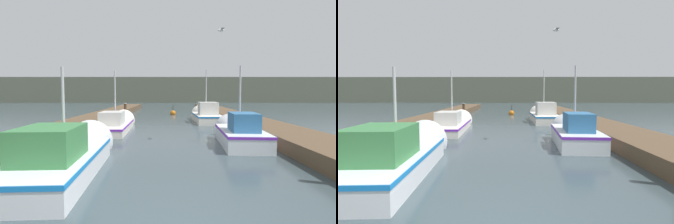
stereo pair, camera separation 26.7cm
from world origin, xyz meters
TOP-DOWN VIEW (x-y plane):
  - dock_left at (-5.32, 16.00)m, footprint 2.45×40.00m
  - dock_right at (5.32, 16.00)m, footprint 2.45×40.00m
  - distant_shore_ridge at (0.00, 63.66)m, footprint 120.00×16.00m
  - fishing_boat_0 at (-2.87, 3.70)m, footprint 2.06×5.81m
  - fishing_boat_1 at (3.03, 7.68)m, footprint 1.93×4.71m
  - fishing_boat_2 at (-3.12, 12.13)m, footprint 1.81×6.40m
  - fishing_boat_3 at (2.88, 16.74)m, footprint 1.87×5.77m
  - mooring_piling_0 at (-4.09, 21.12)m, footprint 0.28×0.28m
  - channel_buoy at (0.46, 22.67)m, footprint 0.56×0.56m
  - seagull_lead at (2.20, 7.62)m, footprint 0.30×0.56m

SIDE VIEW (x-z plane):
  - channel_buoy at x=0.46m, z-range -0.37..0.69m
  - dock_left at x=-5.32m, z-range 0.00..0.53m
  - dock_right at x=5.32m, z-range 0.00..0.53m
  - fishing_boat_2 at x=-3.12m, z-range -1.67..2.34m
  - fishing_boat_0 at x=-2.87m, z-range -1.26..2.15m
  - fishing_boat_3 at x=2.88m, z-range -1.79..2.70m
  - fishing_boat_1 at x=3.03m, z-range -1.43..2.35m
  - mooring_piling_0 at x=-4.09m, z-range 0.01..1.23m
  - distant_shore_ridge at x=0.00m, z-range 0.00..5.81m
  - seagull_lead at x=2.20m, z-range 4.76..4.88m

